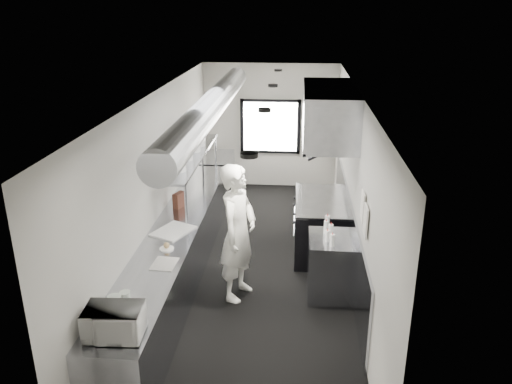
% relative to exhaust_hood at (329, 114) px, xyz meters
% --- Properties ---
extents(floor, '(3.00, 8.00, 0.01)m').
position_rel_exhaust_hood_xyz_m(floor, '(-1.10, -0.70, -2.39)').
color(floor, black).
rests_on(floor, ground).
extents(ceiling, '(3.00, 8.00, 0.01)m').
position_rel_exhaust_hood_xyz_m(ceiling, '(-1.10, -0.70, 0.41)').
color(ceiling, silver).
rests_on(ceiling, wall_back).
extents(wall_back, '(3.00, 0.02, 2.80)m').
position_rel_exhaust_hood_xyz_m(wall_back, '(-1.10, 3.30, -0.99)').
color(wall_back, '#B0AEA7').
rests_on(wall_back, floor).
extents(wall_front, '(3.00, 0.02, 2.80)m').
position_rel_exhaust_hood_xyz_m(wall_front, '(-1.10, -4.70, -0.99)').
color(wall_front, '#B0AEA7').
rests_on(wall_front, floor).
extents(wall_left, '(0.02, 8.00, 2.80)m').
position_rel_exhaust_hood_xyz_m(wall_left, '(-2.60, -0.70, -0.99)').
color(wall_left, '#B0AEA7').
rests_on(wall_left, floor).
extents(wall_right, '(0.02, 8.00, 2.80)m').
position_rel_exhaust_hood_xyz_m(wall_right, '(0.40, -0.70, -0.99)').
color(wall_right, '#B0AEA7').
rests_on(wall_right, floor).
extents(wall_cladding, '(0.03, 5.50, 1.10)m').
position_rel_exhaust_hood_xyz_m(wall_cladding, '(0.38, -0.40, -1.84)').
color(wall_cladding, '#9497A1').
rests_on(wall_cladding, wall_right).
extents(hvac_duct, '(0.40, 6.40, 0.40)m').
position_rel_exhaust_hood_xyz_m(hvac_duct, '(-1.80, -0.30, 0.16)').
color(hvac_duct, gray).
rests_on(hvac_duct, ceiling).
extents(service_window, '(1.36, 0.05, 1.25)m').
position_rel_exhaust_hood_xyz_m(service_window, '(-1.10, 3.26, -0.99)').
color(service_window, white).
rests_on(service_window, wall_back).
extents(exhaust_hood, '(0.81, 2.20, 0.88)m').
position_rel_exhaust_hood_xyz_m(exhaust_hood, '(0.00, 0.00, 0.00)').
color(exhaust_hood, '#9497A1').
rests_on(exhaust_hood, ceiling).
extents(prep_counter, '(0.70, 6.00, 0.90)m').
position_rel_exhaust_hood_xyz_m(prep_counter, '(-2.25, -1.20, -1.94)').
color(prep_counter, '#9497A1').
rests_on(prep_counter, floor).
extents(pass_shelf, '(0.45, 3.00, 0.68)m').
position_rel_exhaust_hood_xyz_m(pass_shelf, '(-2.29, 0.30, -0.86)').
color(pass_shelf, '#9497A1').
rests_on(pass_shelf, prep_counter).
extents(range, '(0.88, 1.60, 0.94)m').
position_rel_exhaust_hood_xyz_m(range, '(-0.06, 0.00, -1.92)').
color(range, black).
rests_on(range, floor).
extents(bottle_station, '(0.65, 0.80, 0.90)m').
position_rel_exhaust_hood_xyz_m(bottle_station, '(0.05, -1.40, -1.94)').
color(bottle_station, '#9497A1').
rests_on(bottle_station, floor).
extents(far_work_table, '(0.70, 1.20, 0.90)m').
position_rel_exhaust_hood_xyz_m(far_work_table, '(-2.25, 2.50, -1.94)').
color(far_work_table, '#9497A1').
rests_on(far_work_table, floor).
extents(notice_sheet_a, '(0.02, 0.28, 0.38)m').
position_rel_exhaust_hood_xyz_m(notice_sheet_a, '(0.37, -1.90, -0.79)').
color(notice_sheet_a, silver).
rests_on(notice_sheet_a, wall_right).
extents(notice_sheet_b, '(0.02, 0.28, 0.38)m').
position_rel_exhaust_hood_xyz_m(notice_sheet_b, '(0.37, -2.25, -0.84)').
color(notice_sheet_b, silver).
rests_on(notice_sheet_b, wall_right).
extents(line_cook, '(0.69, 0.84, 2.00)m').
position_rel_exhaust_hood_xyz_m(line_cook, '(-1.27, -1.54, -1.39)').
color(line_cook, white).
rests_on(line_cook, floor).
extents(microwave, '(0.55, 0.43, 0.32)m').
position_rel_exhaust_hood_xyz_m(microwave, '(-2.24, -3.85, -1.33)').
color(microwave, silver).
rests_on(microwave, prep_counter).
extents(deli_tub_a, '(0.16, 0.16, 0.09)m').
position_rel_exhaust_hood_xyz_m(deli_tub_a, '(-2.36, -3.18, -1.45)').
color(deli_tub_a, '#A5B2A4').
rests_on(deli_tub_a, prep_counter).
extents(deli_tub_b, '(0.20, 0.20, 0.11)m').
position_rel_exhaust_hood_xyz_m(deli_tub_b, '(-2.43, -3.32, -1.43)').
color(deli_tub_b, '#A5B2A4').
rests_on(deli_tub_b, prep_counter).
extents(newspaper, '(0.32, 0.38, 0.01)m').
position_rel_exhaust_hood_xyz_m(newspaper, '(-2.12, -2.34, -1.49)').
color(newspaper, beige).
rests_on(newspaper, prep_counter).
extents(small_plate, '(0.25, 0.25, 0.02)m').
position_rel_exhaust_hood_xyz_m(small_plate, '(-2.20, -1.93, -1.48)').
color(small_plate, white).
rests_on(small_plate, prep_counter).
extents(pastry, '(0.08, 0.08, 0.08)m').
position_rel_exhaust_hood_xyz_m(pastry, '(-2.20, -1.93, -1.43)').
color(pastry, tan).
rests_on(pastry, small_plate).
extents(cutting_board, '(0.65, 0.72, 0.02)m').
position_rel_exhaust_hood_xyz_m(cutting_board, '(-2.24, -1.37, -1.48)').
color(cutting_board, silver).
rests_on(cutting_board, prep_counter).
extents(knife_block, '(0.18, 0.25, 0.25)m').
position_rel_exhaust_hood_xyz_m(knife_block, '(-2.36, -0.42, -1.37)').
color(knife_block, '#53291D').
rests_on(knife_block, prep_counter).
extents(plate_stack_a, '(0.27, 0.27, 0.30)m').
position_rel_exhaust_hood_xyz_m(plate_stack_a, '(-2.31, -0.58, -0.67)').
color(plate_stack_a, white).
rests_on(plate_stack_a, pass_shelf).
extents(plate_stack_b, '(0.22, 0.22, 0.28)m').
position_rel_exhaust_hood_xyz_m(plate_stack_b, '(-2.31, 0.02, -0.68)').
color(plate_stack_b, white).
rests_on(plate_stack_b, pass_shelf).
extents(plate_stack_c, '(0.29, 0.29, 0.35)m').
position_rel_exhaust_hood_xyz_m(plate_stack_c, '(-2.29, 0.54, -0.64)').
color(plate_stack_c, white).
rests_on(plate_stack_c, pass_shelf).
extents(plate_stack_d, '(0.31, 0.31, 0.37)m').
position_rel_exhaust_hood_xyz_m(plate_stack_d, '(-2.27, 0.92, -0.63)').
color(plate_stack_d, white).
rests_on(plate_stack_d, pass_shelf).
extents(squeeze_bottle_a, '(0.06, 0.06, 0.18)m').
position_rel_exhaust_hood_xyz_m(squeeze_bottle_a, '(0.04, -1.66, -1.40)').
color(squeeze_bottle_a, silver).
rests_on(squeeze_bottle_a, bottle_station).
extents(squeeze_bottle_b, '(0.06, 0.06, 0.17)m').
position_rel_exhaust_hood_xyz_m(squeeze_bottle_b, '(-0.02, -1.52, -1.41)').
color(squeeze_bottle_b, silver).
rests_on(squeeze_bottle_b, bottle_station).
extents(squeeze_bottle_c, '(0.09, 0.09, 0.20)m').
position_rel_exhaust_hood_xyz_m(squeeze_bottle_c, '(0.03, -1.38, -1.39)').
color(squeeze_bottle_c, silver).
rests_on(squeeze_bottle_c, bottle_station).
extents(squeeze_bottle_d, '(0.08, 0.08, 0.19)m').
position_rel_exhaust_hood_xyz_m(squeeze_bottle_d, '(-0.03, -1.24, -1.39)').
color(squeeze_bottle_d, silver).
rests_on(squeeze_bottle_d, bottle_station).
extents(squeeze_bottle_e, '(0.08, 0.08, 0.20)m').
position_rel_exhaust_hood_xyz_m(squeeze_bottle_e, '(-0.00, -1.05, -1.39)').
color(squeeze_bottle_e, silver).
rests_on(squeeze_bottle_e, bottle_station).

